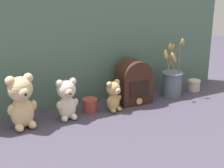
% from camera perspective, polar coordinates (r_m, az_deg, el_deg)
% --- Properties ---
extents(ground_plane, '(4.00, 4.00, 0.00)m').
position_cam_1_polar(ground_plane, '(1.84, 0.29, -4.28)').
color(ground_plane, '#3D3847').
extents(backdrop_wall, '(1.61, 0.02, 0.65)m').
position_cam_1_polar(backdrop_wall, '(1.89, -2.09, 6.65)').
color(backdrop_wall, '#4C6B5B').
rests_on(backdrop_wall, ground).
extents(teddy_bear_large, '(0.14, 0.13, 0.26)m').
position_cam_1_polar(teddy_bear_large, '(1.65, -14.82, -2.70)').
color(teddy_bear_large, '#DBBC84').
rests_on(teddy_bear_large, ground).
extents(teddy_bear_medium, '(0.11, 0.11, 0.21)m').
position_cam_1_polar(teddy_bear_medium, '(1.71, -7.51, -2.38)').
color(teddy_bear_medium, beige).
rests_on(teddy_bear_medium, ground).
extents(teddy_bear_small, '(0.09, 0.08, 0.17)m').
position_cam_1_polar(teddy_bear_small, '(1.80, 0.27, -1.88)').
color(teddy_bear_small, tan).
rests_on(teddy_bear_small, ground).
extents(flower_vase, '(0.13, 0.16, 0.35)m').
position_cam_1_polar(flower_vase, '(2.05, 9.94, 0.44)').
color(flower_vase, slate).
rests_on(flower_vase, ground).
extents(vintage_radio, '(0.18, 0.14, 0.25)m').
position_cam_1_polar(vintage_radio, '(1.91, 3.64, 0.35)').
color(vintage_radio, '#381E14').
rests_on(vintage_radio, ground).
extents(decorative_tin_tall, '(0.08, 0.08, 0.07)m').
position_cam_1_polar(decorative_tin_tall, '(1.81, -3.69, -3.49)').
color(decorative_tin_tall, '#993D33').
rests_on(decorative_tin_tall, ground).
extents(decorative_tin_short, '(0.08, 0.08, 0.07)m').
position_cam_1_polar(decorative_tin_short, '(2.17, 13.48, -0.20)').
color(decorative_tin_short, beige).
rests_on(decorative_tin_short, ground).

